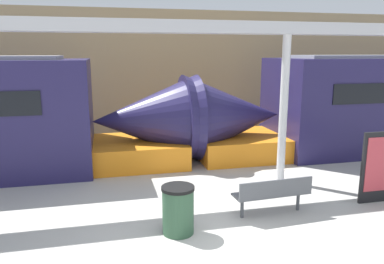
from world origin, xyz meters
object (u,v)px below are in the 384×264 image
(bench_near, at_px, (273,192))
(trash_bin, at_px, (178,210))
(support_column_near, at_px, (283,111))
(poster_board, at_px, (382,167))

(bench_near, height_order, trash_bin, trash_bin)
(support_column_near, bearing_deg, trash_bin, -145.07)
(trash_bin, height_order, poster_board, poster_board)
(poster_board, relative_size, support_column_near, 0.43)
(trash_bin, relative_size, poster_board, 0.56)
(bench_near, distance_m, poster_board, 2.67)
(trash_bin, xyz_separation_m, poster_board, (4.68, 0.44, 0.36))
(bench_near, xyz_separation_m, poster_board, (2.65, 0.13, 0.32))
(bench_near, distance_m, trash_bin, 2.06)
(bench_near, relative_size, poster_board, 1.02)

